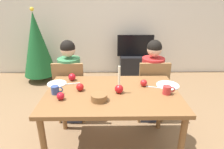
% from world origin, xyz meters
% --- Properties ---
extents(ground_plane, '(7.68, 7.68, 0.00)m').
position_xyz_m(ground_plane, '(0.00, 0.00, 0.00)').
color(ground_plane, brown).
extents(back_wall, '(6.40, 0.10, 2.60)m').
position_xyz_m(back_wall, '(0.00, 2.60, 1.30)').
color(back_wall, silver).
rests_on(back_wall, ground).
extents(dining_table, '(1.40, 0.90, 0.75)m').
position_xyz_m(dining_table, '(0.00, 0.00, 0.67)').
color(dining_table, brown).
rests_on(dining_table, ground).
extents(chair_left, '(0.40, 0.40, 0.90)m').
position_xyz_m(chair_left, '(-0.57, 0.61, 0.51)').
color(chair_left, olive).
rests_on(chair_left, ground).
extents(chair_right, '(0.40, 0.40, 0.90)m').
position_xyz_m(chair_right, '(0.56, 0.61, 0.51)').
color(chair_right, olive).
rests_on(chair_right, ground).
extents(person_left_child, '(0.30, 0.30, 1.17)m').
position_xyz_m(person_left_child, '(-0.57, 0.64, 0.57)').
color(person_left_child, '#33384C').
rests_on(person_left_child, ground).
extents(person_right_child, '(0.30, 0.30, 1.17)m').
position_xyz_m(person_right_child, '(0.56, 0.64, 0.57)').
color(person_right_child, '#33384C').
rests_on(person_right_child, ground).
extents(tv_stand, '(0.64, 0.40, 0.48)m').
position_xyz_m(tv_stand, '(0.54, 2.30, 0.24)').
color(tv_stand, black).
rests_on(tv_stand, ground).
extents(tv, '(0.79, 0.05, 0.46)m').
position_xyz_m(tv, '(0.54, 2.30, 0.71)').
color(tv, black).
rests_on(tv, tv_stand).
extents(christmas_tree, '(0.66, 0.66, 1.52)m').
position_xyz_m(christmas_tree, '(-1.52, 2.10, 0.79)').
color(christmas_tree, brown).
rests_on(christmas_tree, ground).
extents(candle_centerpiece, '(0.09, 0.09, 0.29)m').
position_xyz_m(candle_centerpiece, '(0.07, -0.01, 0.81)').
color(candle_centerpiece, red).
rests_on(candle_centerpiece, dining_table).
extents(plate_left, '(0.21, 0.21, 0.01)m').
position_xyz_m(plate_left, '(-0.63, 0.21, 0.76)').
color(plate_left, white).
rests_on(plate_left, dining_table).
extents(plate_right, '(0.25, 0.25, 0.01)m').
position_xyz_m(plate_right, '(0.63, 0.15, 0.76)').
color(plate_right, silver).
rests_on(plate_right, dining_table).
extents(mug_left, '(0.12, 0.08, 0.09)m').
position_xyz_m(mug_left, '(-0.58, -0.03, 0.79)').
color(mug_left, '#33477F').
rests_on(mug_left, dining_table).
extents(mug_right, '(0.13, 0.08, 0.09)m').
position_xyz_m(mug_right, '(0.56, -0.05, 0.79)').
color(mug_right, '#B72D2D').
rests_on(mug_right, dining_table).
extents(fork_left, '(0.18, 0.05, 0.01)m').
position_xyz_m(fork_left, '(-0.46, 0.21, 0.75)').
color(fork_left, silver).
rests_on(fork_left, dining_table).
extents(fork_right, '(0.18, 0.07, 0.01)m').
position_xyz_m(fork_right, '(0.46, 0.10, 0.75)').
color(fork_right, silver).
rests_on(fork_right, dining_table).
extents(bowl_walnuts, '(0.16, 0.16, 0.06)m').
position_xyz_m(bowl_walnuts, '(-0.13, -0.18, 0.78)').
color(bowl_walnuts, brown).
rests_on(bowl_walnuts, dining_table).
extents(apple_near_candle, '(0.08, 0.08, 0.08)m').
position_xyz_m(apple_near_candle, '(-0.50, -0.15, 0.79)').
color(apple_near_candle, '#B41321').
rests_on(apple_near_candle, dining_table).
extents(apple_by_left_plate, '(0.09, 0.09, 0.09)m').
position_xyz_m(apple_by_left_plate, '(-0.48, 0.32, 0.79)').
color(apple_by_left_plate, '#B0111B').
rests_on(apple_by_left_plate, dining_table).
extents(apple_by_right_mug, '(0.08, 0.08, 0.08)m').
position_xyz_m(apple_by_right_mug, '(0.35, 0.14, 0.79)').
color(apple_by_right_mug, '#AC1B1C').
rests_on(apple_by_right_mug, dining_table).
extents(apple_far_edge, '(0.08, 0.08, 0.08)m').
position_xyz_m(apple_far_edge, '(-0.34, 0.04, 0.79)').
color(apple_far_edge, red).
rests_on(apple_far_edge, dining_table).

